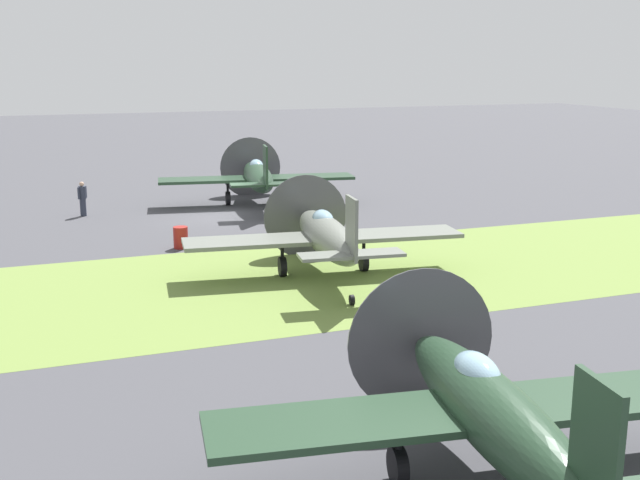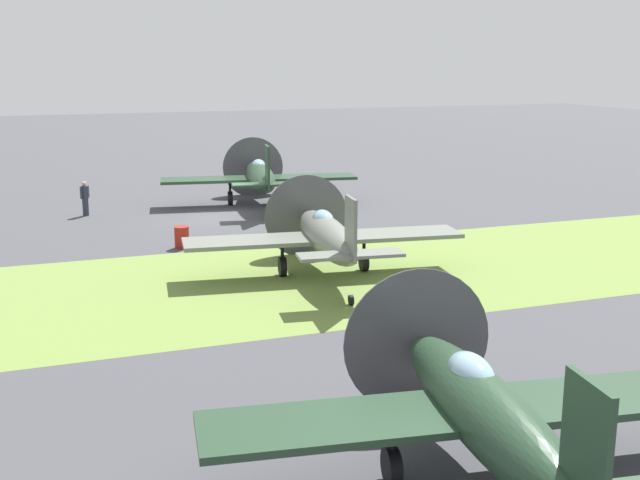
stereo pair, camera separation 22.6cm
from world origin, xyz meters
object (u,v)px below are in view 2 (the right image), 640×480
airplane_trail (480,408)px  fuel_drum (182,237)px  airplane_lead (260,176)px  ground_crew_chief (85,198)px  airplane_wingman (326,235)px

airplane_trail → fuel_drum: bearing=102.5°
airplane_lead → airplane_trail: 29.22m
airplane_lead → airplane_trail: bearing=-88.5°
airplane_lead → ground_crew_chief: (-9.00, 0.22, -0.65)m
airplane_wingman → airplane_lead: bearing=90.8°
airplane_lead → airplane_trail: (-4.04, -28.94, -0.04)m
airplane_lead → airplane_wingman: 14.61m
airplane_lead → airplane_wingman: bearing=-87.0°
airplane_lead → airplane_trail: airplane_lead is taller
ground_crew_chief → fuel_drum: ground_crew_chief is taller
airplane_wingman → ground_crew_chief: 16.48m
airplane_trail → ground_crew_chief: bearing=107.5°
ground_crew_chief → airplane_wingman: bearing=70.4°
airplane_wingman → fuel_drum: 7.48m
airplane_lead → fuel_drum: airplane_lead is taller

